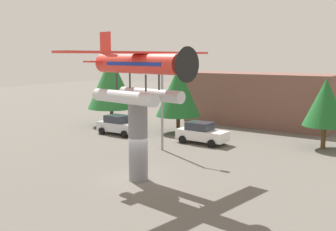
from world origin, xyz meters
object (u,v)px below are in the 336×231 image
streetlight_primary (164,95)px  tree_center_back (325,102)px  storefront_building (260,99)px  tree_west (111,82)px  car_near_silver (119,125)px  floatplane_monument (139,72)px  display_pedestal (138,142)px  car_mid_white (202,133)px  tree_east (178,91)px

streetlight_primary → tree_center_back: 12.35m
storefront_building → tree_west: bearing=-142.8°
car_near_silver → streetlight_primary: bearing=-20.9°
floatplane_monument → display_pedestal: bearing=180.0°
floatplane_monument → tree_center_back: bearing=73.4°
streetlight_primary → car_mid_white: bearing=73.7°
car_near_silver → streetlight_primary: streetlight_primary is taller
car_near_silver → tree_west: bearing=140.2°
storefront_building → tree_west: 15.52m
car_mid_white → car_near_silver: bearing=-172.6°
car_mid_white → tree_west: tree_west is taller
car_near_silver → car_mid_white: bearing=7.4°
tree_west → tree_center_back: size_ratio=1.31×
display_pedestal → tree_east: bearing=114.3°
display_pedestal → car_mid_white: display_pedestal is taller
display_pedestal → floatplane_monument: size_ratio=0.44×
car_near_silver → storefront_building: storefront_building is taller
car_near_silver → tree_center_back: bearing=16.1°
floatplane_monument → tree_center_back: size_ratio=1.91×
streetlight_primary → storefront_building: streetlight_primary is taller
car_mid_white → floatplane_monument: bearing=-79.2°
tree_center_back → floatplane_monument: bearing=-114.9°
streetlight_primary → display_pedestal: bearing=-66.4°
car_near_silver → car_mid_white: size_ratio=1.00×
tree_west → tree_east: bearing=4.3°
tree_center_back → streetlight_primary: bearing=-142.4°
display_pedestal → car_near_silver: size_ratio=1.08×
car_mid_white → streetlight_primary: 5.15m
display_pedestal → car_mid_white: 10.78m
display_pedestal → floatplane_monument: floatplane_monument is taller
streetlight_primary → tree_east: 7.16m
car_near_silver → tree_west: 6.17m
floatplane_monument → tree_west: floatplane_monument is taller
storefront_building → tree_east: size_ratio=2.44×
car_mid_white → tree_east: tree_east is taller
car_near_silver → tree_center_back: size_ratio=0.77×
tree_east → car_near_silver: bearing=-136.5°
car_near_silver → streetlight_primary: (7.02, -2.68, 3.39)m
tree_center_back → car_near_silver: bearing=-163.9°
tree_east → car_mid_white: bearing=-33.8°
floatplane_monument → car_mid_white: 11.99m
tree_west → tree_east: size_ratio=1.16×
streetlight_primary → tree_center_back: (9.76, 7.53, -0.66)m
car_mid_white → tree_center_back: (8.67, 3.80, 2.72)m
car_near_silver → tree_west: size_ratio=0.59×
car_near_silver → tree_center_back: tree_center_back is taller
car_mid_white → tree_west: bearing=169.7°
car_near_silver → storefront_building: size_ratio=0.28×
car_mid_white → storefront_building: (0.32, 11.48, 1.80)m
display_pedestal → storefront_building: size_ratio=0.30×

